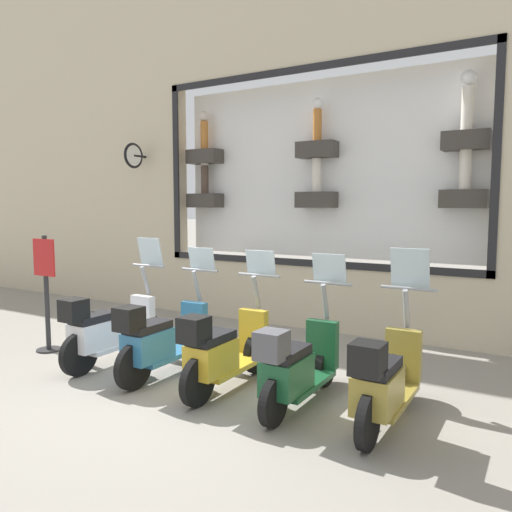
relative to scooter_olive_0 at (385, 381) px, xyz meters
name	(u,v)px	position (x,y,z in m)	size (l,w,h in m)	color
ground_plane	(186,390)	(-0.17, 2.30, -0.48)	(120.00, 120.00, 0.00)	gray
building_facade	(315,37)	(3.43, 2.30, 4.53)	(1.18, 36.00, 9.82)	beige
scooter_olive_0	(385,381)	(0.00, 0.00, 0.00)	(1.80, 0.61, 1.71)	black
scooter_green_1	(296,366)	(-0.01, 0.95, -0.01)	(1.80, 0.60, 1.60)	black
scooter_yellow_2	(223,351)	(0.00, 1.90, 0.00)	(1.81, 0.60, 1.60)	black
scooter_teal_3	(160,340)	(0.00, 2.84, 0.01)	(1.81, 0.60, 1.59)	black
scooter_white_4	(107,330)	(0.01, 3.79, 0.01)	(1.81, 0.60, 1.70)	black
shop_sign_post	(46,289)	(0.05, 5.10, 0.46)	(0.36, 0.45, 1.73)	#232326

